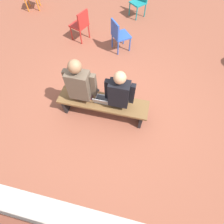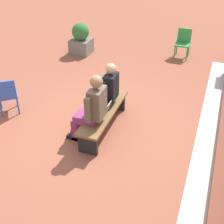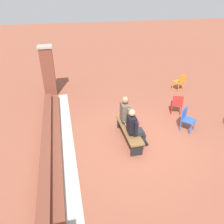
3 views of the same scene
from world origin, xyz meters
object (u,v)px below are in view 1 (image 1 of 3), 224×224
(person_student, at_px, (120,93))
(person_adult, at_px, (82,85))
(plastic_chair_far_right, at_px, (140,0))
(plastic_chair_foreground, at_px, (119,34))
(plastic_chair_far_left, at_px, (81,24))
(bench, at_px, (103,104))
(laptop, at_px, (103,100))

(person_student, xyz_separation_m, person_adult, (0.73, -0.01, 0.04))
(person_student, distance_m, plastic_chair_far_right, 4.00)
(person_adult, bearing_deg, plastic_chair_far_right, -97.84)
(plastic_chair_foreground, bearing_deg, plastic_chair_far_left, -11.10)
(plastic_chair_far_right, bearing_deg, person_student, 92.58)
(bench, distance_m, plastic_chair_foreground, 2.17)
(plastic_chair_far_right, bearing_deg, plastic_chair_foreground, 81.45)
(laptop, distance_m, plastic_chair_foreground, 2.18)
(person_adult, bearing_deg, bench, 170.02)
(bench, xyz_separation_m, person_adult, (0.41, -0.07, 0.39))
(bench, height_order, laptop, laptop)
(bench, distance_m, plastic_chair_far_left, 2.70)
(person_adult, relative_size, laptop, 4.44)
(bench, bearing_deg, person_student, -168.18)
(person_student, bearing_deg, person_adult, -0.40)
(laptop, bearing_deg, plastic_chair_far_left, -62.22)
(laptop, height_order, plastic_chair_far_right, plastic_chair_far_right)
(bench, height_order, plastic_chair_far_right, plastic_chair_far_right)
(person_adult, relative_size, plastic_chair_foreground, 1.69)
(plastic_chair_foreground, bearing_deg, person_student, 102.53)
(bench, height_order, person_adult, person_adult)
(laptop, relative_size, plastic_chair_far_left, 0.38)
(laptop, height_order, plastic_chair_foreground, plastic_chair_foreground)
(person_adult, xyz_separation_m, laptop, (-0.41, 0.08, -0.25))
(laptop, relative_size, plastic_chair_far_right, 0.38)
(plastic_chair_far_left, bearing_deg, plastic_chair_foreground, 168.90)
(person_adult, height_order, plastic_chair_far_right, person_adult)
(person_student, relative_size, laptop, 4.17)
(bench, height_order, person_student, person_student)
(bench, relative_size, plastic_chair_far_right, 2.14)
(person_student, height_order, plastic_chair_far_right, person_student)
(person_adult, bearing_deg, laptop, 168.38)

